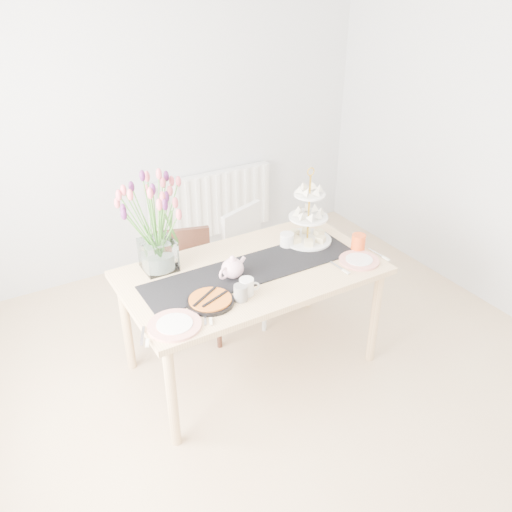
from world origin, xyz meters
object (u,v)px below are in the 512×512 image
plate_right (359,260)px  chair_white (253,254)px  dining_table (252,280)px  teapot (233,268)px  plate_left (175,325)px  tulip_vase (154,211)px  mug_white (247,287)px  radiator (211,204)px  mug_orange (358,242)px  cream_jug (287,240)px  mug_grey (241,293)px  cake_stand (308,223)px  chair_brown (186,278)px  tart_tin (210,301)px

plate_right → chair_white: bearing=109.9°
dining_table → teapot: size_ratio=7.35×
teapot → plate_left: teapot is taller
tulip_vase → mug_white: size_ratio=7.10×
chair_white → radiator: bearing=60.6°
dining_table → mug_white: (-0.16, -0.22, 0.13)m
radiator → tulip_vase: (-1.00, -1.32, 0.70)m
plate_left → mug_orange: bearing=6.6°
mug_white → mug_orange: bearing=29.4°
cream_jug → chair_white: bearing=73.4°
teapot → cream_jug: (0.51, 0.17, -0.02)m
chair_white → mug_white: mug_white is taller
tulip_vase → mug_white: tulip_vase is taller
teapot → mug_grey: 0.24m
dining_table → mug_orange: 0.76m
cake_stand → plate_left: 1.24m
chair_brown → cream_jug: (0.57, -0.42, 0.34)m
chair_white → mug_white: bearing=-142.5°
mug_grey → mug_white: size_ratio=0.94×
tart_tin → mug_white: 0.23m
cream_jug → radiator: bearing=65.4°
chair_brown → cake_stand: (0.73, -0.43, 0.43)m
dining_table → tart_tin: (-0.39, -0.20, 0.09)m
radiator → cake_stand: size_ratio=2.49×
chair_white → mug_grey: mug_grey is taller
dining_table → cream_jug: (0.36, 0.15, 0.12)m
chair_white → dining_table: bearing=-140.9°
chair_white → cream_jug: cream_jug is taller
chair_white → cake_stand: size_ratio=1.73×
radiator → tulip_vase: bearing=-127.3°
cream_jug → plate_right: bearing=-73.3°
tulip_vase → mug_grey: bearing=-64.5°
mug_white → mug_grey: bearing=-125.0°
teapot → cream_jug: 0.53m
chair_brown → cake_stand: bearing=-14.2°
dining_table → tulip_vase: (-0.49, 0.31, 0.47)m
cake_stand → teapot: (-0.66, -0.15, -0.07)m
mug_white → plate_right: size_ratio=0.39×
teapot → tart_tin: bearing=-163.4°
tulip_vase → mug_grey: 0.72m
chair_brown → tart_tin: (-0.17, -0.76, 0.31)m
chair_white → teapot: 0.84m
tart_tin → mug_white: mug_white is taller
plate_right → cake_stand: bearing=108.5°
dining_table → tart_tin: 0.44m
mug_orange → tart_tin: bearing=154.9°
cream_jug → chair_brown: bearing=125.5°
cake_stand → cream_jug: cake_stand is taller
cream_jug → mug_orange: mug_orange is taller
chair_brown → cream_jug: size_ratio=8.39×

